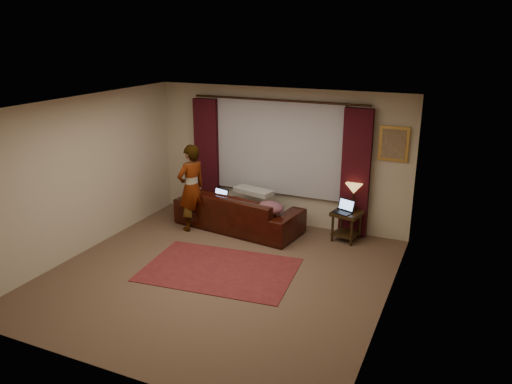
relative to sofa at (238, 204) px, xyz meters
The scene contains 20 objects.
floor 1.99m from the sofa, 73.40° to the right, with size 5.00×5.00×0.01m, color brown.
ceiling 2.86m from the sofa, 73.40° to the right, with size 5.00×5.00×0.02m, color silver.
wall_back 1.18m from the sofa, 49.80° to the left, with size 5.00×0.02×2.60m, color #BCB096.
wall_front 4.46m from the sofa, 82.78° to the right, with size 5.00×0.02×2.60m, color #BCB096.
wall_left 2.81m from the sofa, 136.52° to the right, with size 0.02×5.00×2.60m, color #BCB096.
wall_right 3.66m from the sofa, 31.21° to the right, with size 0.02×5.00×2.60m, color #BCB096.
sheer_curtain 1.30m from the sofa, 47.05° to the left, with size 2.50×0.05×1.80m, color #A4A4AD.
drape_left 1.29m from the sofa, 150.29° to the left, with size 0.50×0.14×2.30m, color #350A11.
drape_right 2.23m from the sofa, 14.80° to the left, with size 0.50×0.14×2.30m, color #350A11.
curtain_rod 2.05m from the sofa, 44.52° to the left, with size 0.04×0.04×3.40m, color #301D0F.
picture_frame 3.00m from the sofa, 13.20° to the left, with size 0.50×0.04×0.60m, color #BF8F3E.
sofa is the anchor object (origin of this frame).
throw_blanket 0.57m from the sofa, 42.03° to the left, with size 0.76×0.30×0.09m, color #9D9D96.
clothing_pile 0.79m from the sofa, 18.96° to the right, with size 0.52×0.40×0.22m, color brown.
laptop_sofa 0.43m from the sofa, 164.79° to the right, with size 0.34×0.37×0.25m, color black, non-canonical shape.
area_rug 1.83m from the sofa, 73.91° to the right, with size 2.33×1.56×0.01m, color maroon.
end_table 2.03m from the sofa, ahead, with size 0.47×0.47×0.54m, color black.
tiffany_lamp 2.13m from the sofa, 11.35° to the left, with size 0.30×0.30×0.48m, color brown, non-canonical shape.
laptop_table 1.96m from the sofa, ahead, with size 0.32×0.35×0.23m, color black, non-canonical shape.
person 0.92m from the sofa, 153.24° to the right, with size 0.48×0.48×1.63m, color #9D9D96.
Camera 1 is at (3.34, -6.07, 3.59)m, focal length 35.00 mm.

